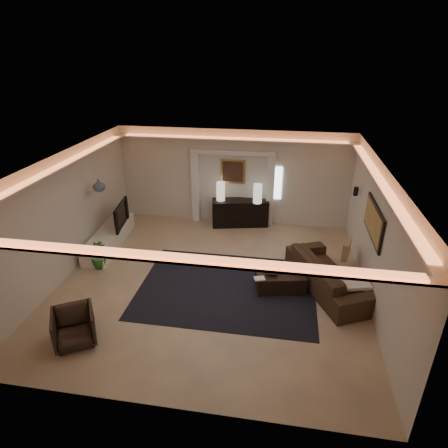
% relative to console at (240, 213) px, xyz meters
% --- Properties ---
extents(floor, '(7.00, 7.00, 0.00)m').
position_rel_console_xyz_m(floor, '(-0.27, -3.25, -0.40)').
color(floor, tan).
rests_on(floor, ground).
extents(ceiling, '(7.00, 7.00, 0.00)m').
position_rel_console_xyz_m(ceiling, '(-0.27, -3.25, 2.50)').
color(ceiling, white).
rests_on(ceiling, ground).
extents(wall_back, '(7.00, 0.00, 7.00)m').
position_rel_console_xyz_m(wall_back, '(-0.27, 0.25, 1.05)').
color(wall_back, beige).
rests_on(wall_back, ground).
extents(wall_front, '(7.00, 0.00, 7.00)m').
position_rel_console_xyz_m(wall_front, '(-0.27, -6.75, 1.05)').
color(wall_front, beige).
rests_on(wall_front, ground).
extents(wall_left, '(0.00, 7.00, 7.00)m').
position_rel_console_xyz_m(wall_left, '(-3.77, -3.25, 1.05)').
color(wall_left, beige).
rests_on(wall_left, ground).
extents(wall_right, '(0.00, 7.00, 7.00)m').
position_rel_console_xyz_m(wall_right, '(3.23, -3.25, 1.05)').
color(wall_right, beige).
rests_on(wall_right, ground).
extents(cove_soffit, '(7.00, 7.00, 0.04)m').
position_rel_console_xyz_m(cove_soffit, '(-0.27, -3.25, 2.22)').
color(cove_soffit, silver).
rests_on(cove_soffit, ceiling).
extents(daylight_slit, '(0.25, 0.03, 1.00)m').
position_rel_console_xyz_m(daylight_slit, '(1.08, 0.23, 0.95)').
color(daylight_slit, white).
rests_on(daylight_slit, wall_back).
extents(area_rug, '(4.00, 3.00, 0.01)m').
position_rel_console_xyz_m(area_rug, '(0.13, -3.45, -0.39)').
color(area_rug, black).
rests_on(area_rug, ground).
extents(pilaster_left, '(0.22, 0.20, 2.20)m').
position_rel_console_xyz_m(pilaster_left, '(-1.42, 0.15, 0.70)').
color(pilaster_left, silver).
rests_on(pilaster_left, ground).
extents(pilaster_right, '(0.22, 0.20, 2.20)m').
position_rel_console_xyz_m(pilaster_right, '(0.88, 0.15, 0.70)').
color(pilaster_right, silver).
rests_on(pilaster_right, ground).
extents(alcove_header, '(2.52, 0.20, 0.12)m').
position_rel_console_xyz_m(alcove_header, '(-0.27, 0.15, 1.85)').
color(alcove_header, silver).
rests_on(alcove_header, wall_back).
extents(painting_frame, '(0.74, 0.04, 0.74)m').
position_rel_console_xyz_m(painting_frame, '(-0.27, 0.22, 1.25)').
color(painting_frame, tan).
rests_on(painting_frame, wall_back).
extents(painting_canvas, '(0.62, 0.02, 0.62)m').
position_rel_console_xyz_m(painting_canvas, '(-0.27, 0.19, 1.25)').
color(painting_canvas, '#4C2D1E').
rests_on(painting_canvas, wall_back).
extents(art_panel_frame, '(0.04, 1.64, 0.74)m').
position_rel_console_xyz_m(art_panel_frame, '(3.20, -2.95, 1.30)').
color(art_panel_frame, black).
rests_on(art_panel_frame, wall_right).
extents(art_panel_gold, '(0.02, 1.50, 0.62)m').
position_rel_console_xyz_m(art_panel_gold, '(3.18, -2.95, 1.30)').
color(art_panel_gold, tan).
rests_on(art_panel_gold, wall_right).
extents(wall_sconce, '(0.12, 0.12, 0.22)m').
position_rel_console_xyz_m(wall_sconce, '(3.11, -1.05, 1.28)').
color(wall_sconce, black).
rests_on(wall_sconce, wall_right).
extents(wall_niche, '(0.10, 0.55, 0.04)m').
position_rel_console_xyz_m(wall_niche, '(-3.71, -1.85, 1.25)').
color(wall_niche, silver).
rests_on(wall_niche, wall_left).
extents(console, '(1.77, 0.88, 0.85)m').
position_rel_console_xyz_m(console, '(0.00, 0.00, 0.00)').
color(console, black).
rests_on(console, ground).
extents(lamp_left, '(0.27, 0.27, 0.57)m').
position_rel_console_xyz_m(lamp_left, '(-0.59, -0.10, 0.69)').
color(lamp_left, beige).
rests_on(lamp_left, console).
extents(lamp_right, '(0.29, 0.29, 0.58)m').
position_rel_console_xyz_m(lamp_right, '(0.53, -0.13, 0.69)').
color(lamp_right, beige).
rests_on(lamp_right, console).
extents(media_ledge, '(0.80, 2.54, 0.47)m').
position_rel_console_xyz_m(media_ledge, '(-3.42, -1.94, -0.18)').
color(media_ledge, beige).
rests_on(media_ledge, ground).
extents(tv, '(1.19, 0.32, 0.68)m').
position_rel_console_xyz_m(tv, '(-3.26, -1.59, 0.39)').
color(tv, black).
rests_on(tv, media_ledge).
extents(figurine, '(0.18, 0.18, 0.39)m').
position_rel_console_xyz_m(figurine, '(-3.42, -0.69, 0.24)').
color(figurine, black).
rests_on(figurine, media_ledge).
extents(ginger_jar, '(0.32, 0.32, 0.33)m').
position_rel_console_xyz_m(ginger_jar, '(-3.42, -2.08, 1.43)').
color(ginger_jar, '#4C5562').
rests_on(ginger_jar, wall_niche).
extents(plant, '(0.40, 0.40, 0.68)m').
position_rel_console_xyz_m(plant, '(-3.17, -3.07, -0.06)').
color(plant, '#236120').
rests_on(plant, ground).
extents(sofa, '(2.72, 1.97, 0.74)m').
position_rel_console_xyz_m(sofa, '(2.41, -3.07, -0.03)').
color(sofa, '#371A0F').
rests_on(sofa, ground).
extents(throw_blanket, '(0.73, 0.65, 0.07)m').
position_rel_console_xyz_m(throw_blanket, '(2.86, -3.60, 0.15)').
color(throw_blanket, white).
rests_on(throw_blanket, sofa).
extents(throw_pillow, '(0.25, 0.46, 0.45)m').
position_rel_console_xyz_m(throw_pillow, '(2.88, -2.18, 0.15)').
color(throw_pillow, tan).
rests_on(throw_pillow, sofa).
extents(coffee_table, '(1.20, 0.81, 0.41)m').
position_rel_console_xyz_m(coffee_table, '(1.34, -3.28, -0.20)').
color(coffee_table, black).
rests_on(coffee_table, ground).
extents(bowl, '(0.31, 0.31, 0.07)m').
position_rel_console_xyz_m(bowl, '(1.13, -3.32, 0.05)').
color(bowl, '#311E14').
rests_on(bowl, coffee_table).
extents(magazine, '(0.27, 0.23, 0.03)m').
position_rel_console_xyz_m(magazine, '(0.88, -3.58, 0.02)').
color(magazine, white).
rests_on(magazine, coffee_table).
extents(armchair, '(1.00, 1.01, 0.68)m').
position_rel_console_xyz_m(armchair, '(-2.40, -5.63, -0.06)').
color(armchair, black).
rests_on(armchair, ground).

